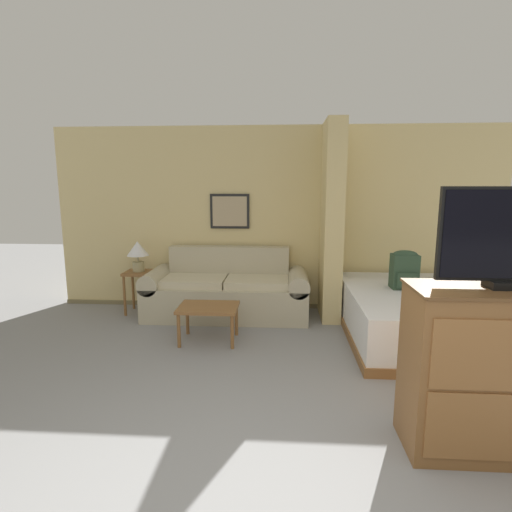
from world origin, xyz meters
TOP-DOWN VIEW (x-y plane):
  - wall_back at (-0.00, 4.05)m, footprint 6.35×0.16m
  - wall_partition_pillar at (0.74, 3.63)m, footprint 0.24×0.72m
  - couch at (-0.66, 3.57)m, footprint 2.22×0.84m
  - coffee_table at (-0.74, 2.64)m, footprint 0.68×0.49m
  - side_table at (-1.91, 3.63)m, footprint 0.38×0.38m
  - table_lamp at (-1.91, 3.63)m, footprint 0.30×0.30m
  - tv_dresser at (1.52, 0.85)m, footprint 1.18×0.50m
  - tv at (1.52, 0.85)m, footprint 0.90×0.16m
  - bed at (1.72, 2.90)m, footprint 1.70×2.12m
  - backpack at (1.54, 3.04)m, footprint 0.30×0.24m

SIDE VIEW (x-z plane):
  - bed at x=1.72m, z-range 0.00..0.57m
  - couch at x=-0.66m, z-range -0.12..0.80m
  - coffee_table at x=-0.74m, z-range 0.16..0.58m
  - side_table at x=-1.91m, z-range 0.17..0.77m
  - tv_dresser at x=1.52m, z-range 0.00..1.13m
  - backpack at x=1.54m, z-range 0.57..1.03m
  - table_lamp at x=-1.91m, z-range 0.67..1.09m
  - wall_back at x=0.00m, z-range -0.01..2.59m
  - wall_partition_pillar at x=0.74m, z-range 0.00..2.60m
  - tv at x=1.52m, z-range 1.14..1.78m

